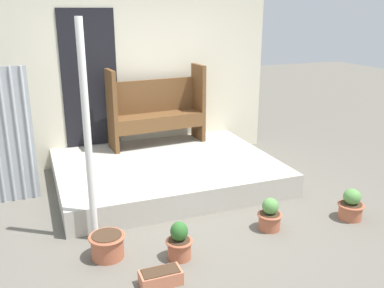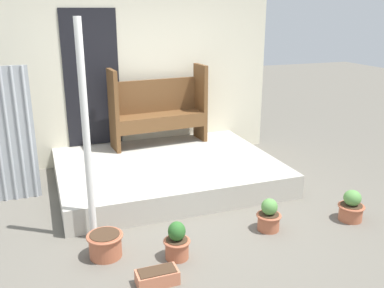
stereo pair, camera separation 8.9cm
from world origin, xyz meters
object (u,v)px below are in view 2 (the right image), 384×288
(flower_pot_middle, at_px, (177,242))
(flower_pot_right, at_px, (269,216))
(bench, at_px, (158,107))
(planter_box_rect, at_px, (157,277))
(support_post, at_px, (86,136))
(flower_pot_left, at_px, (105,244))
(flower_pot_far_right, at_px, (351,207))

(flower_pot_middle, distance_m, flower_pot_right, 1.12)
(bench, bearing_deg, planter_box_rect, -110.76)
(support_post, height_order, flower_pot_left, support_post)
(support_post, height_order, flower_pot_right, support_post)
(support_post, distance_m, flower_pot_middle, 1.35)
(flower_pot_right, height_order, flower_pot_far_right, flower_pot_right)
(flower_pot_middle, relative_size, flower_pot_right, 1.05)
(flower_pot_right, distance_m, flower_pot_far_right, 1.00)
(planter_box_rect, bearing_deg, flower_pot_left, 120.67)
(flower_pot_middle, bearing_deg, flower_pot_left, 157.55)
(support_post, bearing_deg, bench, 57.44)
(support_post, distance_m, flower_pot_right, 2.10)
(bench, height_order, flower_pot_left, bench)
(flower_pot_left, xyz_separation_m, flower_pot_middle, (0.64, -0.27, 0.03))
(flower_pot_left, height_order, flower_pot_far_right, flower_pot_far_right)
(support_post, bearing_deg, flower_pot_far_right, -11.95)
(flower_pot_left, bearing_deg, flower_pot_middle, -22.45)
(bench, bearing_deg, flower_pot_far_right, -64.51)
(flower_pot_left, xyz_separation_m, planter_box_rect, (0.35, -0.59, -0.07))
(planter_box_rect, bearing_deg, flower_pot_middle, 48.66)
(support_post, bearing_deg, flower_pot_left, -81.15)
(flower_pot_left, height_order, flower_pot_middle, flower_pot_middle)
(flower_pot_right, relative_size, planter_box_rect, 0.99)
(planter_box_rect, bearing_deg, flower_pot_right, 20.21)
(support_post, relative_size, bench, 1.52)
(bench, height_order, flower_pot_middle, bench)
(bench, bearing_deg, flower_pot_left, -121.48)
(bench, distance_m, planter_box_rect, 3.24)
(flower_pot_left, xyz_separation_m, flower_pot_far_right, (2.74, -0.20, 0.03))
(flower_pot_far_right, bearing_deg, flower_pot_left, 175.82)
(bench, xyz_separation_m, flower_pot_far_right, (1.51, -2.62, -0.73))
(support_post, xyz_separation_m, planter_box_rect, (0.41, -0.99, -1.05))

